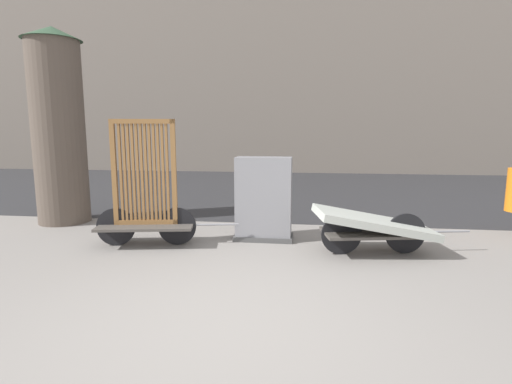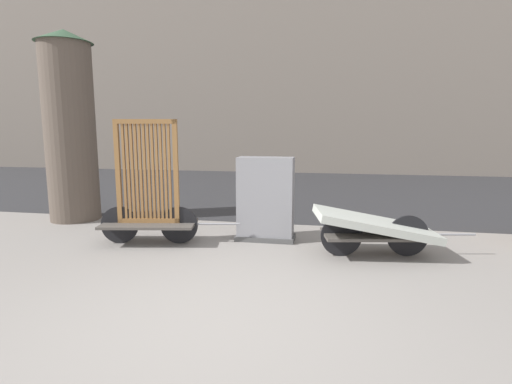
{
  "view_description": "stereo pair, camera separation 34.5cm",
  "coord_description": "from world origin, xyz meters",
  "px_view_note": "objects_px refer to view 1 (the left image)",
  "views": [
    {
      "loc": [
        0.74,
        -3.41,
        1.78
      ],
      "look_at": [
        0.0,
        2.33,
        0.87
      ],
      "focal_mm": 28.0,
      "sensor_mm": 36.0,
      "label": 1
    },
    {
      "loc": [
        1.08,
        -3.35,
        1.78
      ],
      "look_at": [
        0.0,
        2.33,
        0.87
      ],
      "focal_mm": 28.0,
      "sensor_mm": 36.0,
      "label": 2
    }
  ],
  "objects_px": {
    "utility_cabinet": "(264,202)",
    "advertising_column": "(58,126)",
    "bike_cart_with_mattress": "(374,225)",
    "bike_cart_with_bedframe": "(146,201)"
  },
  "relations": [
    {
      "from": "utility_cabinet",
      "to": "advertising_column",
      "type": "distance_m",
      "value": 4.23
    },
    {
      "from": "utility_cabinet",
      "to": "bike_cart_with_mattress",
      "type": "bearing_deg",
      "value": -18.17
    },
    {
      "from": "utility_cabinet",
      "to": "advertising_column",
      "type": "xyz_separation_m",
      "value": [
        -3.98,
        0.78,
        1.21
      ]
    },
    {
      "from": "bike_cart_with_bedframe",
      "to": "utility_cabinet",
      "type": "xyz_separation_m",
      "value": [
        1.75,
        0.54,
        -0.07
      ]
    },
    {
      "from": "bike_cart_with_bedframe",
      "to": "utility_cabinet",
      "type": "relative_size",
      "value": 1.61
    },
    {
      "from": "utility_cabinet",
      "to": "advertising_column",
      "type": "height_order",
      "value": "advertising_column"
    },
    {
      "from": "advertising_column",
      "to": "bike_cart_with_bedframe",
      "type": "bearing_deg",
      "value": -30.75
    },
    {
      "from": "bike_cart_with_bedframe",
      "to": "bike_cart_with_mattress",
      "type": "relative_size",
      "value": 0.95
    },
    {
      "from": "utility_cabinet",
      "to": "advertising_column",
      "type": "bearing_deg",
      "value": 168.92
    },
    {
      "from": "bike_cart_with_mattress",
      "to": "bike_cart_with_bedframe",
      "type": "bearing_deg",
      "value": 169.41
    }
  ]
}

